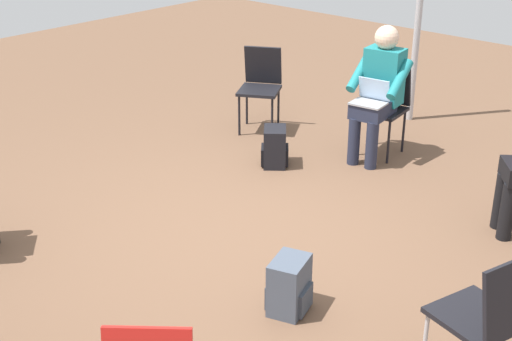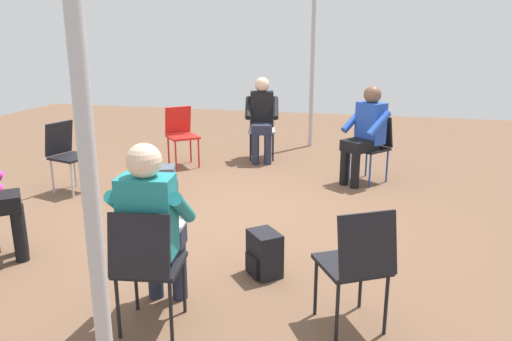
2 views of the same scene
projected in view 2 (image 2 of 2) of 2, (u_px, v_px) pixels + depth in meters
ground_plane at (232, 213)px, 5.37m from camera, size 14.07×14.07×0.00m
chair_south at (262, 126)px, 7.64m from camera, size 0.48×0.51×0.85m
chair_southeast at (181, 132)px, 7.18m from camera, size 0.58×0.59×0.85m
chair_north at (146, 261)px, 3.13m from camera, size 0.45×0.49×0.85m
chair_east at (67, 152)px, 5.99m from camera, size 0.53×0.49×0.85m
chair_southwest at (373, 143)px, 6.43m from camera, size 0.58×0.58×0.85m
chair_northwest at (357, 261)px, 3.14m from camera, size 0.56×0.57×0.85m
person_with_laptop at (153, 222)px, 3.24m from camera, size 0.54×0.56×1.24m
person_in_blue at (366, 130)px, 6.28m from camera, size 0.63×0.63×1.24m
person_in_black at (262, 115)px, 7.42m from camera, size 0.56×0.57×1.24m
backpack_near_laptop_user at (265, 256)px, 3.98m from camera, size 0.33×0.34×0.36m
backpack_by_empty_chair at (167, 183)px, 5.91m from camera, size 0.30×0.33×0.36m
tent_pole_near at (90, 191)px, 1.94m from camera, size 0.07×0.07×2.57m
tent_pole_far at (312, 72)px, 8.22m from camera, size 0.07×0.07×2.49m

